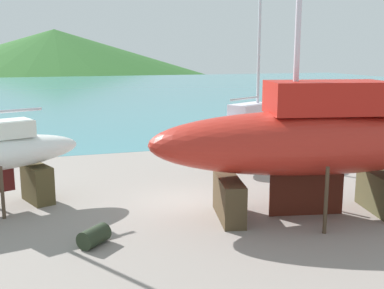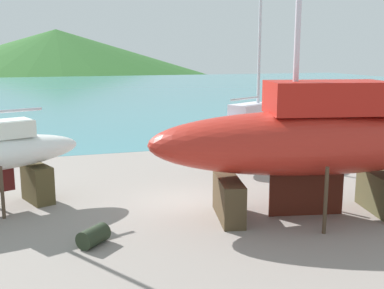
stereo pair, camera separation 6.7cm
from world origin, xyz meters
name	(u,v)px [view 1 (the left image)]	position (x,y,z in m)	size (l,w,h in m)	color
ground_plane	(198,217)	(0.00, -1.26, 0.00)	(44.30, 44.30, 0.00)	gray
sea_water	(81,92)	(0.00, 50.98, 0.00)	(130.40, 82.33, 0.01)	teal
headland_hill	(56,66)	(-0.20, 165.72, 0.00)	(175.43, 175.43, 26.09)	#2A5E24
sailboat_mid_port	(310,140)	(3.60, -2.16, 2.59)	(11.04, 5.01, 16.68)	#433421
sailboat_small_center	(253,127)	(5.14, 5.80, 1.75)	(6.22, 4.59, 11.05)	brown
worker	(257,152)	(4.69, 4.26, 0.82)	(0.50, 0.38, 1.58)	#2D7854
barrel_blue_faded	(94,236)	(-3.61, -2.67, 0.27)	(0.54, 0.54, 0.93)	#242F1F
barrel_ochre	(347,160)	(9.25, 3.69, 0.27)	(0.54, 0.54, 0.91)	#3C476F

